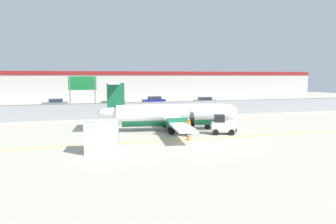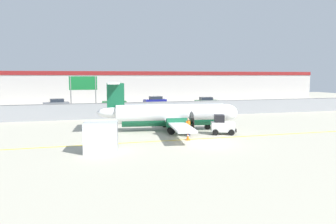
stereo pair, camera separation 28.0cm
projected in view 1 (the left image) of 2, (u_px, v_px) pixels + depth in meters
The scene contains 16 objects.
ground_plane at pixel (200, 139), 29.00m from camera, with size 140.00×140.00×0.01m.
perimeter_fence at pixel (156, 109), 44.15m from camera, with size 98.00×0.10×2.10m.
parking_lot_strip at pixel (139, 108), 55.24m from camera, with size 98.00×17.00×0.12m.
background_building at pixel (123, 86), 72.53m from camera, with size 91.00×8.10×6.50m.
commuter_airplane at pixel (173, 115), 33.25m from camera, with size 14.44×16.07×4.92m.
baggage_tug at pixel (222, 125), 31.22m from camera, with size 2.56×1.95×1.88m.
ground_crew_worker at pixel (189, 126), 30.04m from camera, with size 0.53×0.46×1.70m.
cargo_container at pixel (102, 137), 23.92m from camera, with size 2.67×2.33×2.20m.
traffic_cone_near_left at pixel (173, 125), 34.87m from camera, with size 0.36×0.36×0.64m.
traffic_cone_near_right at pixel (190, 129), 32.41m from camera, with size 0.36×0.36×0.64m.
traffic_cone_far_left at pixel (188, 137), 28.41m from camera, with size 0.36×0.36×0.64m.
parked_car_0 at pixel (55, 104), 55.22m from camera, with size 4.38×2.41×1.58m.
parked_car_1 at pixel (113, 103), 57.33m from camera, with size 4.39×2.44×1.58m.
parked_car_2 at pixel (154, 101), 61.90m from camera, with size 4.37×2.39×1.58m.
parked_car_3 at pixel (205, 101), 59.84m from camera, with size 4.31×2.25×1.58m.
highway_sign at pixel (82, 87), 43.16m from camera, with size 3.60×0.14×5.50m.
Camera 1 is at (-10.73, -24.63, 5.57)m, focal length 35.00 mm.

